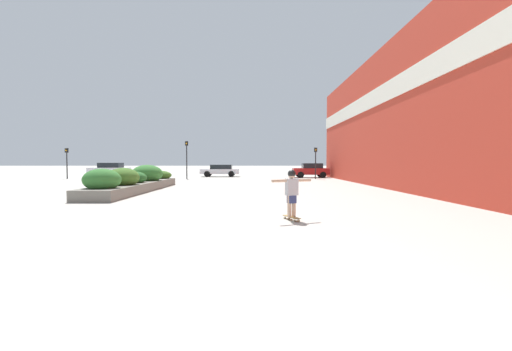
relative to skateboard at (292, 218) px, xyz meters
name	(u,v)px	position (x,y,z in m)	size (l,w,h in m)	color
ground_plane	(218,283)	(-1.60, -5.28, -0.07)	(300.00, 300.00, 0.00)	#ADA89E
building_wall_right	(406,111)	(7.50, 9.67, 4.58)	(0.67, 40.73, 9.27)	#B23323
planter_box	(136,181)	(-8.08, 9.82, 0.53)	(1.97, 11.45, 1.54)	slate
skateboard	(292,218)	(0.00, 0.00, 0.00)	(0.49, 0.79, 0.10)	olive
skateboarder	(292,188)	(0.00, 0.00, 0.87)	(1.22, 0.60, 1.39)	tan
car_leftmost	(110,169)	(-18.02, 29.53, 0.78)	(4.45, 1.98, 1.62)	silver
car_center_left	(221,170)	(-5.23, 29.85, 0.68)	(4.48, 1.85, 1.40)	silver
car_center_right	(311,170)	(5.00, 27.46, 0.75)	(3.86, 1.91, 1.58)	maroon
traffic_light_left	(187,153)	(-8.11, 24.74, 2.51)	(0.28, 0.30, 3.83)	black
traffic_light_right	(316,157)	(4.97, 24.48, 2.11)	(0.28, 0.30, 3.17)	black
traffic_light_far_left	(67,158)	(-20.19, 24.49, 2.08)	(0.28, 0.30, 3.12)	black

